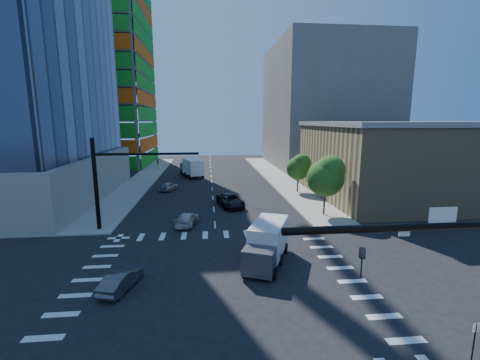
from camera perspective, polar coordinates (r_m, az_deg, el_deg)
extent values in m
plane|color=black|center=(22.94, -3.72, -17.43)|extent=(160.00, 160.00, 0.00)
cube|color=silver|center=(22.94, -3.72, -17.41)|extent=(20.00, 20.00, 0.01)
cube|color=gray|center=(62.59, 6.41, 0.66)|extent=(5.00, 60.00, 0.15)
cube|color=gray|center=(62.34, -16.67, 0.24)|extent=(5.00, 60.00, 0.15)
cube|color=#1C9B22|center=(84.61, -16.38, 19.49)|extent=(0.12, 24.00, 49.00)
cube|color=#E0560D|center=(75.92, -28.20, 19.79)|extent=(24.00, 0.12, 49.00)
cube|color=#9E855C|center=(49.75, 25.30, 2.89)|extent=(20.00, 22.00, 10.00)
cube|color=gray|center=(49.42, 25.79, 8.99)|extent=(20.50, 22.50, 0.60)
cube|color=#645F5A|center=(80.23, 14.72, 12.53)|extent=(24.00, 30.00, 28.00)
cylinder|color=black|center=(11.73, 32.20, -6.96)|extent=(10.00, 0.24, 0.24)
imported|color=black|center=(10.80, 20.76, -13.66)|extent=(0.16, 0.20, 1.00)
cube|color=white|center=(11.64, 32.37, -5.31)|extent=(0.90, 0.04, 0.50)
cylinder|color=black|center=(34.12, -24.27, -0.70)|extent=(0.40, 0.40, 9.00)
cylinder|color=black|center=(32.45, -16.23, 4.46)|extent=(10.00, 0.24, 0.24)
imported|color=black|center=(32.41, -14.40, 2.59)|extent=(0.16, 0.20, 1.00)
cylinder|color=#382316|center=(37.89, 14.73, -4.28)|extent=(0.20, 0.20, 2.27)
sphere|color=#165115|center=(37.23, 14.95, 0.32)|extent=(4.16, 4.16, 4.16)
sphere|color=#3C6B23|center=(36.95, 15.77, 1.74)|extent=(3.25, 3.25, 3.25)
cylinder|color=#382316|center=(49.12, 10.20, -0.94)|extent=(0.20, 0.20, 1.92)
sphere|color=#165115|center=(48.67, 10.30, 2.07)|extent=(3.52, 3.52, 3.52)
sphere|color=#3C6B23|center=(48.39, 10.88, 2.99)|extent=(2.75, 2.75, 2.75)
cylinder|color=black|center=(18.66, 36.10, -22.80)|extent=(0.06, 0.06, 2.20)
cube|color=silver|center=(18.21, 36.42, -20.39)|extent=(0.30, 0.03, 0.40)
imported|color=black|center=(40.64, -1.71, -3.66)|extent=(3.73, 6.06, 1.57)
imported|color=#B9B9B9|center=(34.09, -9.35, -6.86)|extent=(2.67, 4.68, 1.28)
imported|color=#999DA0|center=(51.02, -12.53, -1.11)|extent=(2.96, 4.24, 1.34)
imported|color=#444348|center=(22.96, -20.42, -16.36)|extent=(2.32, 3.96, 1.23)
cube|color=silver|center=(24.61, 4.65, -10.84)|extent=(3.93, 5.23, 2.45)
cube|color=#3C3C43|center=(24.84, 4.63, -12.16)|extent=(2.66, 2.41, 1.79)
cube|color=white|center=(62.70, -8.66, 2.47)|extent=(4.36, 6.02, 2.84)
cube|color=#3C3C43|center=(62.80, -8.64, 1.83)|extent=(3.04, 2.71, 2.07)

